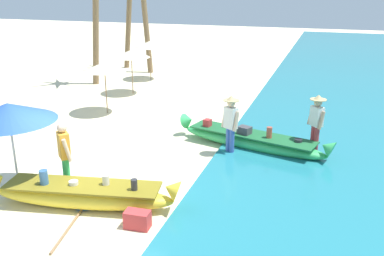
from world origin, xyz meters
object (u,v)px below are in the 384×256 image
(boat_green_midground, at_px, (251,140))
(patio_umbrella_large, at_px, (8,113))
(person_vendor_assistant, at_px, (316,121))
(person_tourist_customer, at_px, (65,153))
(paddle, at_px, (73,221))
(person_vendor_hatted, at_px, (231,121))
(boat_yellow_foreground, at_px, (83,194))
(cooler_box, at_px, (137,220))

(boat_green_midground, relative_size, patio_umbrella_large, 2.21)
(person_vendor_assistant, relative_size, patio_umbrella_large, 0.82)
(boat_green_midground, height_order, person_tourist_customer, person_tourist_customer)
(paddle, bearing_deg, person_vendor_assistant, 49.51)
(boat_green_midground, relative_size, person_vendor_hatted, 2.76)
(person_tourist_customer, relative_size, patio_umbrella_large, 0.76)
(paddle, bearing_deg, boat_yellow_foreground, 103.54)
(person_vendor_hatted, xyz_separation_m, person_vendor_assistant, (2.25, 0.65, 0.03))
(person_vendor_hatted, height_order, cooler_box, person_vendor_hatted)
(person_vendor_hatted, height_order, patio_umbrella_large, patio_umbrella_large)
(person_vendor_hatted, xyz_separation_m, person_tourist_customer, (-3.13, -3.26, -0.07))
(person_tourist_customer, distance_m, cooler_box, 2.60)
(boat_yellow_foreground, xyz_separation_m, person_vendor_assistant, (4.58, 4.52, 0.74))
(person_vendor_assistant, distance_m, patio_umbrella_large, 7.80)
(person_vendor_assistant, height_order, paddle, person_vendor_assistant)
(boat_green_midground, height_order, person_vendor_assistant, person_vendor_assistant)
(person_vendor_hatted, bearing_deg, person_tourist_customer, -133.82)
(boat_yellow_foreground, height_order, person_vendor_hatted, person_vendor_hatted)
(boat_yellow_foreground, xyz_separation_m, boat_green_midground, (2.81, 4.48, -0.02))
(cooler_box, bearing_deg, boat_yellow_foreground, 160.92)
(person_vendor_hatted, bearing_deg, cooler_box, -101.27)
(person_vendor_assistant, bearing_deg, paddle, -130.49)
(person_vendor_hatted, distance_m, person_tourist_customer, 4.53)
(boat_yellow_foreground, height_order, patio_umbrella_large, patio_umbrella_large)
(person_tourist_customer, distance_m, person_vendor_assistant, 6.66)
(patio_umbrella_large, bearing_deg, person_tourist_customer, 27.87)
(boat_green_midground, height_order, cooler_box, boat_green_midground)
(boat_yellow_foreground, relative_size, boat_green_midground, 0.91)
(person_tourist_customer, height_order, person_vendor_assistant, person_vendor_assistant)
(person_vendor_assistant, bearing_deg, person_vendor_hatted, -163.84)
(boat_green_midground, bearing_deg, paddle, -117.31)
(cooler_box, height_order, paddle, cooler_box)
(person_tourist_customer, xyz_separation_m, paddle, (0.96, -1.26, -0.90))
(boat_yellow_foreground, bearing_deg, person_tourist_customer, 143.30)
(boat_yellow_foreground, bearing_deg, patio_umbrella_large, 177.15)
(boat_green_midground, height_order, patio_umbrella_large, patio_umbrella_large)
(boat_green_midground, height_order, person_vendor_hatted, person_vendor_hatted)
(boat_green_midground, xyz_separation_m, person_tourist_customer, (-3.62, -3.88, 0.66))
(person_vendor_assistant, height_order, patio_umbrella_large, patio_umbrella_large)
(patio_umbrella_large, xyz_separation_m, paddle, (1.93, -0.75, -1.91))
(person_vendor_hatted, bearing_deg, paddle, -115.61)
(boat_yellow_foreground, xyz_separation_m, person_tourist_customer, (-0.80, 0.60, 0.64))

